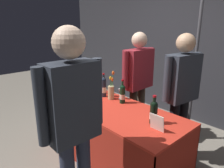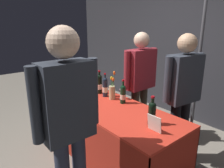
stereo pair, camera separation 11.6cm
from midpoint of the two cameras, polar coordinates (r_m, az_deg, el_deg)
The scene contains 16 objects.
ground_plane at distance 2.98m, azimuth -1.18°, elevation -19.75°, with size 12.00×12.00×0.00m, color gray.
back_partition at distance 4.01m, azimuth 20.83°, elevation 9.56°, with size 6.93×0.12×2.70m, color #2D2D33.
tasting_table at distance 2.70m, azimuth -1.25°, elevation -10.67°, with size 1.89×0.78×0.75m.
featured_wine_bottle at distance 2.20m, azimuth 9.76°, elevation -7.50°, with size 0.08×0.08×0.31m.
display_bottle_0 at distance 3.18m, azimuth -6.47°, elevation 0.57°, with size 0.07×0.07×0.35m.
display_bottle_1 at distance 2.70m, azimuth 1.62°, elevation -2.62°, with size 0.07×0.07×0.32m.
display_bottle_2 at distance 3.06m, azimuth -5.00°, elevation 0.03°, with size 0.08×0.08×0.34m.
display_bottle_3 at distance 2.93m, azimuth -3.40°, elevation -0.79°, with size 0.07×0.07×0.34m.
display_bottle_4 at distance 2.77m, azimuth -11.91°, elevation -2.03°, with size 0.07×0.07×0.34m.
wine_glass_near_vendor at distance 2.85m, azimuth 1.22°, elevation -2.06°, with size 0.07×0.07×0.14m.
flower_vase at distance 2.84m, azimuth -1.41°, elevation -1.87°, with size 0.09×0.09×0.39m.
brochure_stand at distance 2.09m, azimuth 10.52°, elevation -10.27°, with size 0.16×0.01×0.17m, color silver.
vendor_presenter at distance 3.13m, azimuth 6.05°, elevation 2.04°, with size 0.22×0.64×1.63m.
vendor_assistant at distance 2.71m, azimuth 17.20°, elevation -0.79°, with size 0.27×0.62×1.64m.
taster_foreground_right at distance 1.69m, azimuth -12.49°, elevation -8.80°, with size 0.24×0.57×1.75m.
booth_signpost at distance 3.14m, azimuth 21.23°, elevation 10.41°, with size 0.63×0.04×2.40m.
Camera 1 is at (1.78, -1.62, 1.77)m, focal length 33.67 mm.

